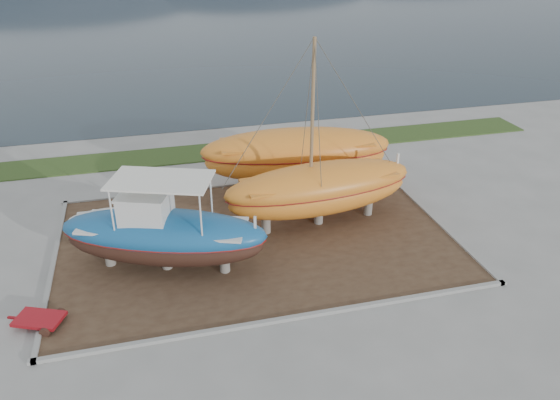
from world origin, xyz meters
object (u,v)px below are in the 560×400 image
object	(u,v)px
orange_sailboat	(321,137)
red_trailer	(40,321)
white_dinghy	(110,222)
orange_bare_hull	(296,160)
blue_caique	(163,225)

from	to	relation	value
orange_sailboat	red_trailer	distance (m)	14.04
white_dinghy	red_trailer	size ratio (longest dim) A/B	1.49
orange_bare_hull	red_trailer	size ratio (longest dim) A/B	4.06
orange_sailboat	red_trailer	xyz separation A→B (m)	(-12.45, -4.75, -4.42)
blue_caique	orange_bare_hull	size ratio (longest dim) A/B	0.84
blue_caique	red_trailer	distance (m)	5.87
white_dinghy	blue_caique	bearing A→B (deg)	-56.35
blue_caique	red_trailer	world-z (taller)	blue_caique
blue_caique	orange_sailboat	bearing A→B (deg)	36.06
orange_bare_hull	red_trailer	distance (m)	15.35
blue_caique	orange_sailboat	size ratio (longest dim) A/B	0.92
orange_sailboat	white_dinghy	bearing A→B (deg)	165.47
white_dinghy	red_trailer	world-z (taller)	white_dinghy
orange_bare_hull	orange_sailboat	bearing A→B (deg)	-83.88
orange_sailboat	orange_bare_hull	bearing A→B (deg)	84.64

